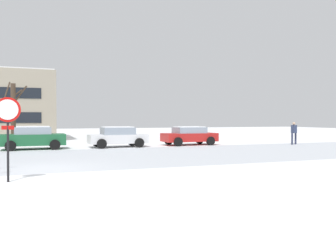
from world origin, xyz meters
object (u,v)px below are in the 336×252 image
at_px(stop_sign, 8,122).
at_px(pedestrian_crossing, 294,131).
at_px(parked_car_green, 33,137).
at_px(parked_car_red, 189,135).
at_px(parked_car_white, 118,137).

relative_size(stop_sign, pedestrian_crossing, 1.53).
height_order(stop_sign, parked_car_green, stop_sign).
distance_m(parked_car_green, pedestrian_crossing, 18.63).
xyz_separation_m(parked_car_red, pedestrian_crossing, (7.64, -2.29, 0.28)).
bearing_deg(parked_car_white, parked_car_red, 1.42).
xyz_separation_m(stop_sign, parked_car_white, (5.99, 11.98, -1.09)).
relative_size(parked_car_green, parked_car_red, 0.98).
distance_m(parked_car_white, parked_car_red, 5.43).
bearing_deg(parked_car_green, parked_car_white, -1.31).
height_order(stop_sign, pedestrian_crossing, stop_sign).
bearing_deg(pedestrian_crossing, stop_sign, -152.73).
bearing_deg(parked_car_white, stop_sign, -116.55).
relative_size(parked_car_green, parked_car_white, 1.00).
bearing_deg(stop_sign, pedestrian_crossing, 27.27).
bearing_deg(pedestrian_crossing, parked_car_red, 163.30).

